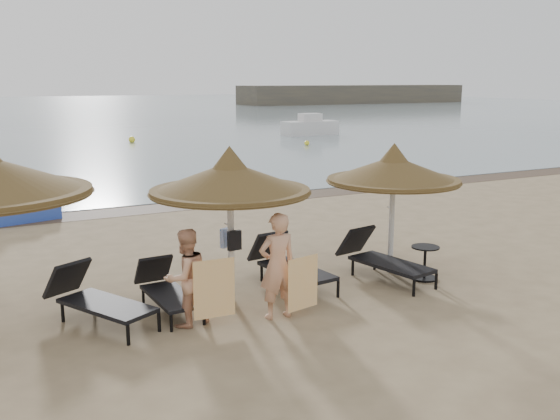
% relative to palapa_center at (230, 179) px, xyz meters
% --- Properties ---
extents(ground, '(160.00, 160.00, 0.00)m').
position_rel_palapa_center_xyz_m(ground, '(0.32, -0.58, -2.24)').
color(ground, '#96805E').
rests_on(ground, ground).
extents(wet_sand_strip, '(200.00, 1.60, 0.01)m').
position_rel_palapa_center_xyz_m(wet_sand_strip, '(0.32, 8.82, -2.24)').
color(wet_sand_strip, '#4C3C2E').
rests_on(wet_sand_strip, ground).
extents(palapa_center, '(2.84, 2.84, 2.82)m').
position_rel_palapa_center_xyz_m(palapa_center, '(0.00, 0.00, 0.00)').
color(palapa_center, silver).
rests_on(palapa_center, ground).
extents(palapa_right, '(2.72, 2.72, 2.69)m').
position_rel_palapa_center_xyz_m(palapa_right, '(3.61, 0.13, -0.10)').
color(palapa_right, silver).
rests_on(palapa_right, ground).
extents(lounger_far_left, '(1.60, 2.20, 0.95)m').
position_rel_palapa_center_xyz_m(lounger_far_left, '(-2.38, 0.11, -1.82)').
color(lounger_far_left, black).
rests_on(lounger_far_left, ground).
extents(lounger_near_left, '(0.73, 1.91, 0.84)m').
position_rel_palapa_center_xyz_m(lounger_near_left, '(-1.17, 0.17, -1.87)').
color(lounger_near_left, black).
rests_on(lounger_near_left, ground).
extents(lounger_near_right, '(0.99, 2.20, 0.95)m').
position_rel_palapa_center_xyz_m(lounger_near_right, '(1.35, 0.40, -1.82)').
color(lounger_near_right, black).
rests_on(lounger_near_right, ground).
extents(lounger_far_right, '(1.10, 2.23, 0.96)m').
position_rel_palapa_center_xyz_m(lounger_far_right, '(3.20, -0.09, -1.82)').
color(lounger_far_right, black).
rests_on(lounger_far_right, ground).
extents(side_table, '(0.56, 0.56, 0.68)m').
position_rel_palapa_center_xyz_m(side_table, '(3.95, -0.55, -1.93)').
color(side_table, black).
rests_on(side_table, ground).
extents(person_left, '(0.98, 0.79, 1.87)m').
position_rel_palapa_center_xyz_m(person_left, '(-1.07, -0.69, -1.31)').
color(person_left, tan).
rests_on(person_left, ground).
extents(person_right, '(0.98, 0.64, 2.10)m').
position_rel_palapa_center_xyz_m(person_right, '(0.39, -1.07, -1.20)').
color(person_right, tan).
rests_on(person_right, ground).
extents(towel_left, '(0.69, 0.05, 0.97)m').
position_rel_palapa_center_xyz_m(towel_left, '(-0.72, -1.04, -1.57)').
color(towel_left, orange).
rests_on(towel_left, ground).
extents(towel_right, '(0.64, 0.16, 0.91)m').
position_rel_palapa_center_xyz_m(towel_right, '(0.74, -1.32, -1.62)').
color(towel_right, orange).
rests_on(towel_right, ground).
extents(bag_patterned, '(0.29, 0.20, 0.35)m').
position_rel_palapa_center_xyz_m(bag_patterned, '(-0.00, 0.18, -1.09)').
color(bag_patterned, white).
rests_on(bag_patterned, ground).
extents(bag_dark, '(0.25, 0.11, 0.35)m').
position_rel_palapa_center_xyz_m(bag_dark, '(-0.00, -0.16, -1.07)').
color(bag_dark, black).
rests_on(bag_dark, ground).
extents(pedal_boat, '(2.33, 1.71, 0.98)m').
position_rel_palapa_center_xyz_m(pedal_boat, '(-2.93, 8.88, -1.88)').
color(pedal_boat, '#2B49B9').
rests_on(pedal_boat, ground).
extents(buoy_mid, '(0.41, 0.41, 0.41)m').
position_rel_palapa_center_xyz_m(buoy_mid, '(5.45, 29.61, -2.04)').
color(buoy_mid, yellow).
rests_on(buoy_mid, ground).
extents(buoy_right, '(0.31, 0.31, 0.31)m').
position_rel_palapa_center_xyz_m(buoy_right, '(14.53, 23.12, -2.09)').
color(buoy_right, yellow).
rests_on(buoy_right, ground).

